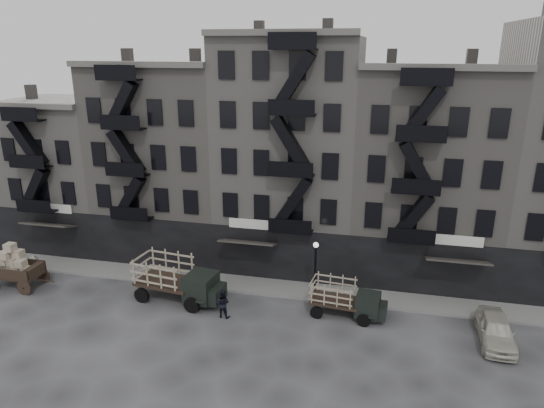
% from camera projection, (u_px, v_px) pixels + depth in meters
% --- Properties ---
extents(ground, '(140.00, 140.00, 0.00)m').
position_uv_depth(ground, '(262.00, 316.00, 30.95)').
color(ground, '#38383A').
rests_on(ground, ground).
extents(sidewalk, '(55.00, 2.50, 0.15)m').
position_uv_depth(sidewalk, '(275.00, 287.00, 34.40)').
color(sidewalk, slate).
rests_on(sidewalk, ground).
extents(building_west, '(10.00, 11.35, 13.20)m').
position_uv_depth(building_west, '(67.00, 170.00, 42.34)').
color(building_west, gray).
rests_on(building_west, ground).
extents(building_midwest, '(10.00, 11.35, 16.20)m').
position_uv_depth(building_midwest, '(172.00, 159.00, 39.78)').
color(building_midwest, gray).
rests_on(building_midwest, ground).
extents(building_center, '(10.00, 11.35, 18.20)m').
position_uv_depth(building_center, '(292.00, 153.00, 37.37)').
color(building_center, gray).
rests_on(building_center, ground).
extents(building_mideast, '(10.00, 11.35, 16.20)m').
position_uv_depth(building_mideast, '(425.00, 173.00, 35.60)').
color(building_mideast, gray).
rests_on(building_mideast, ground).
extents(lamp_post, '(0.36, 0.36, 4.28)m').
position_uv_depth(lamp_post, '(315.00, 263.00, 31.85)').
color(lamp_post, black).
rests_on(lamp_post, ground).
extents(horse, '(1.90, 1.42, 1.46)m').
position_uv_depth(horse, '(33.00, 262.00, 36.80)').
color(horse, silver).
rests_on(horse, ground).
extents(wagon, '(3.88, 2.13, 3.26)m').
position_uv_depth(wagon, '(13.00, 262.00, 34.14)').
color(wagon, black).
rests_on(wagon, ground).
extents(stake_truck_west, '(6.27, 3.13, 3.03)m').
position_uv_depth(stake_truck_west, '(177.00, 277.00, 32.36)').
color(stake_truck_west, black).
rests_on(stake_truck_west, ground).
extents(stake_truck_east, '(4.88, 2.36, 2.38)m').
position_uv_depth(stake_truck_east, '(346.00, 297.00, 30.55)').
color(stake_truck_east, black).
rests_on(stake_truck_east, ground).
extents(car_east, '(1.97, 4.66, 1.57)m').
position_uv_depth(car_east, '(496.00, 330.00, 27.99)').
color(car_east, beige).
rests_on(car_east, ground).
extents(pedestrian_mid, '(0.97, 0.79, 1.89)m').
position_uv_depth(pedestrian_mid, '(223.00, 303.00, 30.54)').
color(pedestrian_mid, black).
rests_on(pedestrian_mid, ground).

